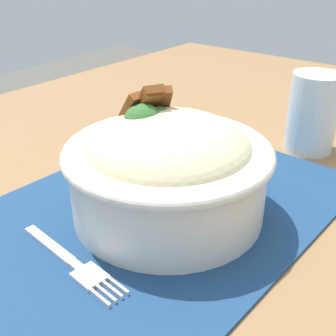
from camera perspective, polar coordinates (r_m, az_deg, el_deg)
table at (r=0.51m, az=-2.42°, el=-9.01°), size 1.37×0.87×0.72m
placemat at (r=0.43m, az=-2.41°, el=-6.14°), size 0.44×0.30×0.00m
bowl at (r=0.41m, az=-0.07°, el=0.28°), size 0.22×0.22×0.12m
fork at (r=0.38m, az=-12.37°, el=-12.30°), size 0.03×0.13×0.00m
drinking_glass at (r=0.59m, az=18.55°, el=6.35°), size 0.06×0.06×0.10m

